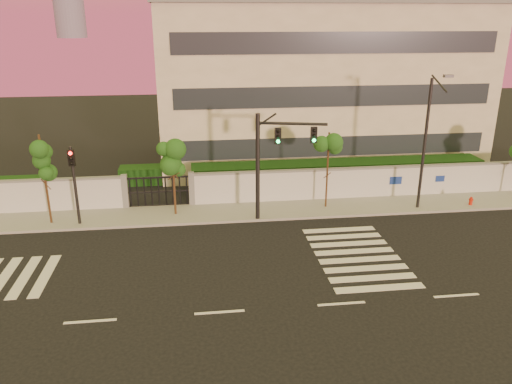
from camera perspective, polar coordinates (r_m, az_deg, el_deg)
ground at (r=20.48m, az=-4.19°, el=-13.56°), size 120.00×120.00×0.00m
sidewalk at (r=29.81m, az=-5.34°, el=-2.43°), size 60.00×3.00×0.15m
perimeter_wall at (r=30.87m, az=-5.31°, el=0.33°), size 60.00×0.36×2.20m
hedge_row at (r=33.59m, az=-3.67°, el=1.51°), size 41.00×4.25×1.80m
institutional_building at (r=40.65m, az=6.82°, el=12.27°), size 24.40×12.40×12.25m
road_markings at (r=23.72m, az=-8.57°, el=-8.77°), size 57.00×7.62×0.02m
street_tree_c at (r=29.35m, az=-23.19°, el=3.44°), size 1.47×1.17×5.21m
street_tree_d at (r=28.79m, az=-9.45°, el=3.44°), size 1.60×1.27×4.52m
street_tree_e at (r=29.82m, az=8.28°, el=4.40°), size 1.33×1.06×4.76m
traffic_signal_main at (r=27.64m, az=1.82°, el=4.33°), size 3.90×1.03×6.22m
traffic_signal_secondary at (r=28.87m, az=-20.10°, el=1.67°), size 0.36×0.34×4.58m
streetlight_east at (r=30.62m, az=18.92°, el=5.80°), size 0.49×1.99×8.26m
fire_hydrant at (r=33.46m, az=23.34°, el=-1.05°), size 0.27×0.25×0.67m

